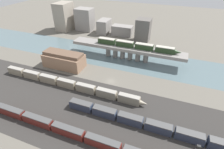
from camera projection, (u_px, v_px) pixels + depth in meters
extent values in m
plane|color=#666056|center=(111.00, 81.00, 91.56)|extent=(400.00, 400.00, 0.00)
cube|color=#33302D|center=(90.00, 112.00, 72.86)|extent=(280.00, 42.00, 0.01)
cube|color=slate|center=(126.00, 59.00, 112.55)|extent=(320.00, 29.84, 0.01)
cube|color=gray|center=(127.00, 48.00, 108.48)|extent=(71.74, 8.76, 1.92)
cylinder|color=gray|center=(108.00, 51.00, 114.50)|extent=(3.03, 3.03, 6.43)
cylinder|color=gray|center=(115.00, 52.00, 113.02)|extent=(3.03, 3.03, 6.43)
cylinder|color=gray|center=(123.00, 53.00, 111.53)|extent=(3.03, 3.03, 6.43)
cylinder|color=gray|center=(130.00, 55.00, 110.04)|extent=(3.03, 3.03, 6.43)
cylinder|color=gray|center=(138.00, 56.00, 108.55)|extent=(3.03, 3.03, 6.43)
cylinder|color=gray|center=(146.00, 57.00, 107.06)|extent=(3.03, 3.03, 6.43)
cube|color=#23381E|center=(107.00, 41.00, 111.13)|extent=(10.88, 3.19, 3.06)
cube|color=#B7B2A3|center=(107.00, 39.00, 110.18)|extent=(10.44, 2.93, 0.40)
cube|color=#23381E|center=(125.00, 44.00, 107.51)|extent=(10.88, 3.19, 3.06)
cube|color=#B7B2A3|center=(125.00, 41.00, 106.56)|extent=(10.44, 2.93, 0.40)
cube|color=#23381E|center=(144.00, 47.00, 103.90)|extent=(10.88, 3.19, 3.06)
cube|color=#B7B2A3|center=(144.00, 44.00, 102.95)|extent=(10.44, 2.93, 0.40)
cube|color=#23381E|center=(165.00, 50.00, 100.28)|extent=(10.88, 3.19, 3.06)
cube|color=#B7B2A3|center=(165.00, 47.00, 99.33)|extent=(10.44, 2.93, 0.40)
cone|color=#23381E|center=(178.00, 52.00, 98.17)|extent=(3.81, 2.75, 2.75)
cube|color=#5B1E19|center=(11.00, 112.00, 71.00)|extent=(12.87, 2.64, 3.27)
cube|color=#4C4C4C|center=(10.00, 108.00, 69.99)|extent=(12.36, 2.43, 0.40)
cube|color=#5B1E19|center=(38.00, 121.00, 66.94)|extent=(12.87, 2.64, 3.27)
cube|color=#4C4C4C|center=(37.00, 118.00, 65.93)|extent=(12.36, 2.43, 0.40)
cube|color=#5B1E19|center=(68.00, 131.00, 62.88)|extent=(12.87, 2.64, 3.27)
cube|color=#4C4C4C|center=(67.00, 128.00, 61.87)|extent=(12.36, 2.43, 0.40)
cube|color=#5B1E19|center=(103.00, 143.00, 58.82)|extent=(12.87, 2.64, 3.27)
cube|color=#4C4C4C|center=(103.00, 140.00, 57.81)|extent=(12.36, 2.43, 0.40)
cube|color=#2D384C|center=(81.00, 106.00, 73.91)|extent=(9.93, 3.19, 3.27)
cube|color=#4C4C4C|center=(81.00, 102.00, 72.90)|extent=(9.53, 2.94, 0.40)
cube|color=#2D384C|center=(105.00, 112.00, 70.70)|extent=(9.93, 3.19, 3.27)
cube|color=#4C4C4C|center=(105.00, 109.00, 69.69)|extent=(9.53, 2.94, 0.40)
cube|color=#2D384C|center=(130.00, 120.00, 67.48)|extent=(9.93, 3.19, 3.27)
cube|color=#4C4C4C|center=(130.00, 116.00, 66.47)|extent=(9.53, 2.94, 0.40)
cube|color=#2D384C|center=(158.00, 128.00, 64.27)|extent=(9.93, 3.19, 3.27)
cube|color=#4C4C4C|center=(159.00, 124.00, 63.26)|extent=(9.53, 2.94, 0.40)
cube|color=#2D384C|center=(189.00, 136.00, 61.05)|extent=(9.93, 3.19, 3.27)
cube|color=#4C4C4C|center=(191.00, 133.00, 60.04)|extent=(9.53, 2.94, 0.40)
cube|color=#2D384C|center=(224.00, 146.00, 57.84)|extent=(9.93, 3.19, 3.27)
cube|color=gray|center=(17.00, 71.00, 96.26)|extent=(9.81, 2.64, 3.62)
cube|color=#9E998E|center=(16.00, 68.00, 95.16)|extent=(9.41, 2.43, 0.40)
cube|color=gray|center=(32.00, 75.00, 93.05)|extent=(9.81, 2.64, 3.62)
cube|color=#9E998E|center=(31.00, 72.00, 91.94)|extent=(9.41, 2.43, 0.40)
cube|color=gray|center=(49.00, 79.00, 89.83)|extent=(9.81, 2.64, 3.62)
cube|color=#9E998E|center=(48.00, 76.00, 88.73)|extent=(9.41, 2.43, 0.40)
cube|color=gray|center=(67.00, 84.00, 86.62)|extent=(9.81, 2.64, 3.62)
cube|color=#9E998E|center=(66.00, 81.00, 85.51)|extent=(9.41, 2.43, 0.40)
cube|color=gray|center=(86.00, 89.00, 83.40)|extent=(9.81, 2.64, 3.62)
cube|color=#9E998E|center=(85.00, 85.00, 82.29)|extent=(9.41, 2.43, 0.40)
cube|color=gray|center=(106.00, 94.00, 80.19)|extent=(9.81, 2.64, 3.62)
cube|color=#9E998E|center=(106.00, 90.00, 79.08)|extent=(9.41, 2.43, 0.40)
cube|color=gray|center=(129.00, 99.00, 76.97)|extent=(9.81, 2.64, 3.62)
cube|color=#9E998E|center=(129.00, 96.00, 75.86)|extent=(9.41, 2.43, 0.40)
cone|color=gray|center=(144.00, 103.00, 75.09)|extent=(3.43, 2.38, 2.38)
cube|color=#937056|center=(64.00, 61.00, 102.47)|extent=(23.72, 10.51, 7.52)
cube|color=brown|center=(63.00, 54.00, 99.94)|extent=(23.25, 7.36, 1.65)
cube|color=black|center=(198.00, 147.00, 46.65)|extent=(1.00, 0.70, 1.20)
cube|color=gray|center=(64.00, 17.00, 153.14)|extent=(11.62, 15.94, 23.18)
cube|color=gray|center=(85.00, 19.00, 153.59)|extent=(14.60, 11.34, 18.67)
cube|color=gray|center=(104.00, 26.00, 149.48)|extent=(8.75, 13.74, 11.15)
cube|color=gray|center=(122.00, 31.00, 145.05)|extent=(16.82, 8.45, 8.09)
cube|color=#605B56|center=(143.00, 30.00, 132.15)|extent=(10.50, 10.58, 17.14)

